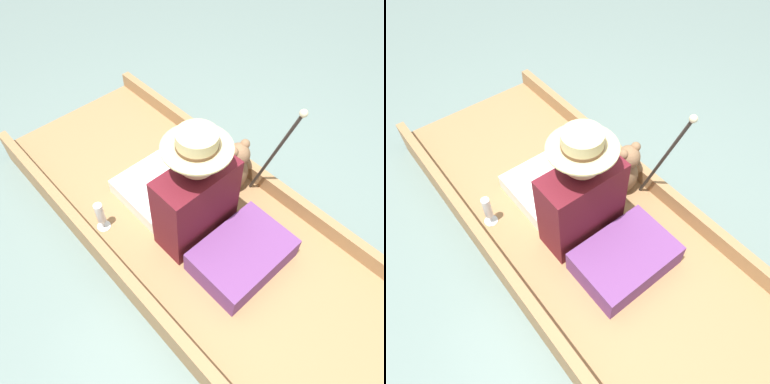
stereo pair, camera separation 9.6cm
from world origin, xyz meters
TOP-DOWN VIEW (x-y plane):
  - ground_plane at (0.00, 0.00)m, footprint 16.00×16.00m
  - punt_boat at (0.00, 0.00)m, footprint 1.17×3.09m
  - seat_cushion at (0.01, -0.32)m, footprint 0.55×0.38m
  - seated_person at (-0.03, 0.10)m, footprint 0.47×0.80m
  - teddy_bear at (0.40, 0.10)m, footprint 0.28×0.16m
  - wine_glass at (-0.44, 0.43)m, footprint 0.09×0.09m
  - walking_cane at (0.49, -0.11)m, footprint 0.04×0.26m

SIDE VIEW (x-z plane):
  - ground_plane at x=0.00m, z-range 0.00..0.00m
  - punt_boat at x=0.00m, z-range -0.05..0.22m
  - seat_cushion at x=0.01m, z-range 0.15..0.31m
  - wine_glass at x=-0.44m, z-range 0.17..0.39m
  - teddy_bear at x=0.40m, z-range 0.13..0.54m
  - seated_person at x=-0.03m, z-range 0.03..0.84m
  - walking_cane at x=0.49m, z-range 0.22..1.01m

